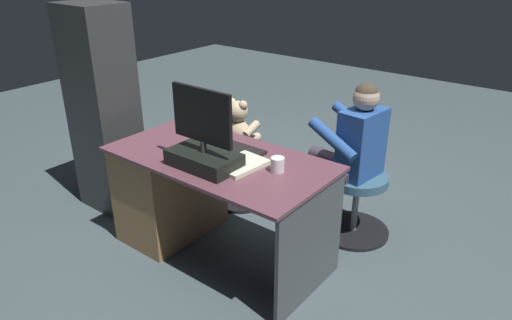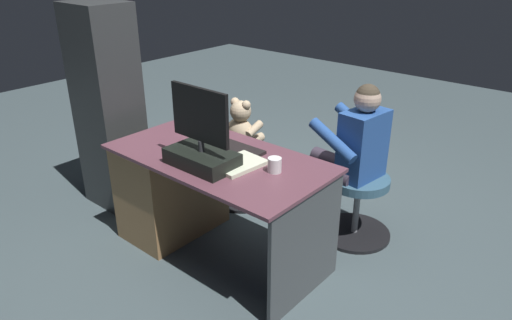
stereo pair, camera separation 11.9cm
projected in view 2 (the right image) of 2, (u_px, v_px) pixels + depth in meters
The scene contains 13 objects.
ground_plane at pixel (256, 230), 3.47m from camera, with size 10.00×10.00×0.00m, color #425155.
desk at pixel (181, 186), 3.28m from camera, with size 1.41×0.74×0.72m.
monitor at pixel (201, 147), 2.74m from camera, with size 0.43×0.25×0.47m.
keyboard at pixel (235, 147), 3.01m from camera, with size 0.42×0.14×0.02m, color black.
computer_mouse at pixel (203, 136), 3.17m from camera, with size 0.06×0.10×0.04m, color #1C2E25.
cup at pixel (275, 165), 2.70m from camera, with size 0.08×0.08×0.09m, color white.
tv_remote at pixel (186, 146), 3.03m from camera, with size 0.04×0.15×0.02m, color black.
notebook_binder at pixel (238, 164), 2.78m from camera, with size 0.22×0.30×0.02m, color beige.
office_chair_teddy at pixel (241, 169), 3.81m from camera, with size 0.54×0.54×0.46m.
teddy_bear at pixel (242, 125), 3.66m from camera, with size 0.27×0.27×0.38m.
visitor_chair at pixel (357, 201), 3.30m from camera, with size 0.51×0.51×0.46m.
person at pixel (348, 149), 3.20m from camera, with size 0.59×0.51×1.11m.
equipment_rack at pixel (109, 109), 3.56m from camera, with size 0.44×0.36×1.55m, color #2F3132.
Camera 2 is at (-1.91, 2.23, 1.91)m, focal length 33.25 mm.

